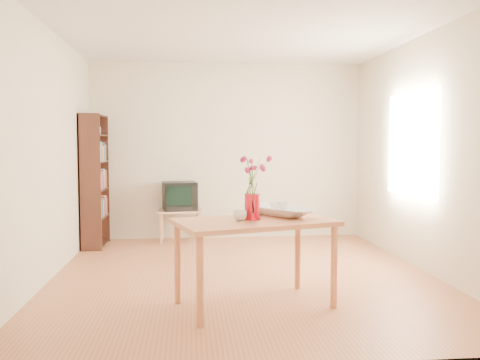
{
  "coord_description": "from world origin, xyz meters",
  "views": [
    {
      "loc": [
        -0.57,
        -5.31,
        1.39
      ],
      "look_at": [
        0.0,
        0.3,
        1.0
      ],
      "focal_mm": 38.0,
      "sensor_mm": 36.0,
      "label": 1
    }
  ],
  "objects": [
    {
      "name": "room",
      "position": [
        0.03,
        0.0,
        1.3
      ],
      "size": [
        4.5,
        4.5,
        4.5
      ],
      "color": "#9E5A38",
      "rests_on": "ground"
    },
    {
      "name": "pitcher",
      "position": [
        -0.03,
        -1.0,
        0.85
      ],
      "size": [
        0.15,
        0.22,
        0.23
      ],
      "rotation": [
        0.0,
        0.0,
        -0.04
      ],
      "color": "#B80A1B",
      "rests_on": "table"
    },
    {
      "name": "table",
      "position": [
        -0.01,
        -1.04,
        0.66
      ],
      "size": [
        1.48,
        1.1,
        0.75
      ],
      "rotation": [
        0.0,
        0.0,
        0.29
      ],
      "color": "#B3613D",
      "rests_on": "ground"
    },
    {
      "name": "teacup_b",
      "position": [
        0.29,
        -0.76,
        0.94
      ],
      "size": [
        0.09,
        0.09,
        0.07
      ],
      "primitive_type": "imported",
      "rotation": [
        0.0,
        0.0,
        1.42
      ],
      "color": "white",
      "rests_on": "bowl"
    },
    {
      "name": "television",
      "position": [
        -0.7,
        1.98,
        0.66
      ],
      "size": [
        0.52,
        0.49,
        0.4
      ],
      "rotation": [
        0.0,
        0.0,
        0.15
      ],
      "color": "black",
      "rests_on": "tv_stand"
    },
    {
      "name": "bookshelf",
      "position": [
        -1.85,
        1.75,
        0.84
      ],
      "size": [
        0.28,
        0.7,
        1.8
      ],
      "color": "black",
      "rests_on": "ground"
    },
    {
      "name": "flowers",
      "position": [
        -0.03,
        -1.0,
        1.15
      ],
      "size": [
        0.26,
        0.26,
        0.36
      ],
      "primitive_type": null,
      "color": "#C12D60",
      "rests_on": "pitcher"
    },
    {
      "name": "tv_stand",
      "position": [
        -0.7,
        1.97,
        0.39
      ],
      "size": [
        0.6,
        0.45,
        0.46
      ],
      "color": "tan",
      "rests_on": "ground"
    },
    {
      "name": "teacup_a",
      "position": [
        0.21,
        -0.78,
        0.94
      ],
      "size": [
        0.1,
        0.1,
        0.06
      ],
      "primitive_type": "imported",
      "rotation": [
        0.0,
        0.0,
        0.62
      ],
      "color": "white",
      "rests_on": "bowl"
    },
    {
      "name": "mug",
      "position": [
        -0.14,
        -1.07,
        0.79
      ],
      "size": [
        0.15,
        0.15,
        0.09
      ],
      "primitive_type": "imported",
      "rotation": [
        0.0,
        0.0,
        3.56
      ],
      "color": "white",
      "rests_on": "table"
    },
    {
      "name": "bowl",
      "position": [
        0.25,
        -0.78,
        0.99
      ],
      "size": [
        0.7,
        0.7,
        0.48
      ],
      "primitive_type": "imported",
      "rotation": [
        0.0,
        0.0,
        0.59
      ],
      "color": "white",
      "rests_on": "table"
    }
  ]
}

